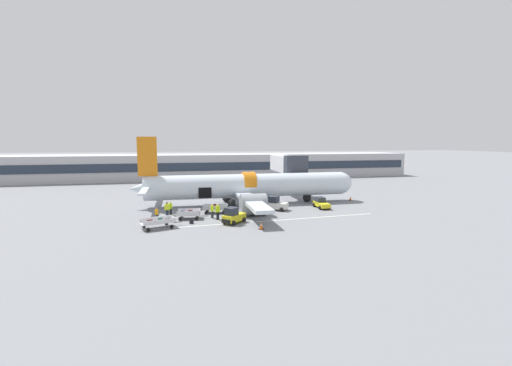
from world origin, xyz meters
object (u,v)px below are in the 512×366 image
Objects in this scene: airplane at (246,187)px; ground_crew_loader_a at (157,214)px; baggage_cart_queued at (216,209)px; ground_crew_driver at (218,211)px; ground_crew_supervisor at (212,210)px; suitcase_on_tarmac_upright at (191,221)px; baggage_cart_empty at (159,223)px; baggage_cart_loading at (189,214)px; ground_crew_loader_b at (171,208)px; baggage_tug_rear at (321,203)px; baggage_tug_mid at (233,217)px; ground_crew_helper at (167,209)px; baggage_tug_lead at (276,204)px.

airplane is 20.51× the size of ground_crew_loader_a.
ground_crew_driver reaches higher than baggage_cart_queued.
ground_crew_driver reaches higher than ground_crew_supervisor.
airplane is 54.37× the size of suitcase_on_tarmac_upright.
baggage_cart_empty is at bearing -149.50° from ground_crew_supervisor.
baggage_cart_loading is 2.44m from suitcase_on_tarmac_upright.
baggage_cart_queued is 2.16× the size of ground_crew_driver.
ground_crew_supervisor is at bearing 1.23° from ground_crew_loader_a.
ground_crew_loader_a is 0.84× the size of ground_crew_driver.
ground_crew_loader_b is (1.05, 6.01, 0.32)m from baggage_cart_empty.
baggage_cart_empty is 3.29m from ground_crew_loader_a.
baggage_tug_rear is at bearing 15.09° from ground_crew_driver.
baggage_cart_empty is at bearing -135.22° from airplane.
baggage_tug_mid is 7.75m from baggage_cart_empty.
ground_crew_driver is (6.67, -0.78, 0.16)m from ground_crew_loader_a.
baggage_tug_mid is 1.86× the size of ground_crew_loader_a.
ground_crew_supervisor is (-5.39, -7.67, -1.61)m from airplane.
ground_crew_driver is at bearing -23.25° from ground_crew_helper.
ground_crew_loader_a is at bearing -145.91° from airplane.
baggage_tug_rear is at bearing -27.16° from airplane.
baggage_cart_empty is 2.34× the size of ground_crew_driver.
baggage_tug_mid is at bearing 2.43° from baggage_cart_empty.
ground_crew_loader_b is 2.89× the size of suitcase_on_tarmac_upright.
baggage_tug_mid is 8.40m from ground_crew_helper.
ground_crew_helper is 4.58m from suitcase_on_tarmac_upright.
ground_crew_loader_b is (-13.14, -0.23, 0.13)m from baggage_tug_lead.
suitcase_on_tarmac_upright is (3.32, 1.21, -0.33)m from baggage_cart_empty.
ground_crew_helper is at bearing -108.09° from ground_crew_loader_b.
airplane is 8.89× the size of baggage_cart_loading.
ground_crew_helper is at bearing -174.30° from baggage_tug_lead.
ground_crew_loader_b is 1.18m from ground_crew_helper.
ground_crew_helper is (-5.77, -1.24, 0.44)m from baggage_cart_queued.
baggage_cart_loading is 0.82× the size of baggage_cart_empty.
suitcase_on_tarmac_upright is (0.13, -2.42, -0.26)m from baggage_cart_loading.
baggage_cart_queued is at bearing -179.21° from baggage_tug_lead.
baggage_tug_mid reaches higher than ground_crew_loader_a.
baggage_tug_lead is at bearing 0.79° from baggage_cart_queued.
baggage_tug_mid is (-6.46, -5.91, -0.01)m from baggage_tug_lead.
ground_crew_loader_a is (-20.80, -3.04, 0.21)m from baggage_tug_rear.
baggage_tug_lead is at bearing 18.66° from ground_crew_supervisor.
baggage_tug_mid is 8.63m from ground_crew_loader_a.
baggage_tug_lead reaches higher than baggage_cart_queued.
baggage_tug_mid is at bearing -40.37° from ground_crew_loader_b.
baggage_cart_queued is 8.90m from baggage_cart_empty.
baggage_tug_lead reaches higher than ground_crew_loader_a.
ground_crew_driver is at bearing -6.64° from ground_crew_loader_a.
baggage_cart_queued is 0.93× the size of baggage_cart_empty.
airplane is at bearing 122.35° from baggage_tug_lead.
baggage_cart_queued is at bearing 75.75° from ground_crew_supervisor.
baggage_tug_rear is 0.80× the size of baggage_cart_queued.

